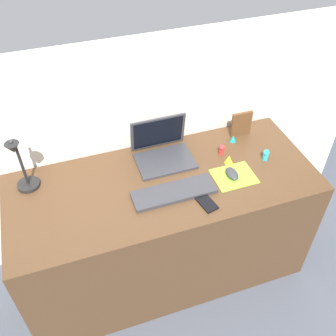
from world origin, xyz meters
TOP-DOWN VIEW (x-y plane):
  - ground_plane at (0.00, 0.00)m, footprint 6.00×6.00m
  - back_wall at (0.00, 0.36)m, footprint 2.77×0.05m
  - desk at (0.00, 0.00)m, footprint 1.57×0.64m
  - laptop at (0.05, 0.19)m, footprint 0.30×0.24m
  - keyboard at (0.02, -0.09)m, footprint 0.41×0.13m
  - mousepad at (0.35, -0.08)m, footprint 0.21×0.17m
  - mouse at (0.34, -0.07)m, footprint 0.06×0.10m
  - cell_phone at (0.14, -0.20)m, footprint 0.09×0.14m
  - desk_lamp at (-0.64, 0.16)m, footprint 0.11×0.16m
  - picture_frame at (0.54, 0.23)m, footprint 0.12×0.02m
  - toy_figurine_teal at (0.47, 0.18)m, footprint 0.04×0.04m
  - toy_figurine_red at (0.36, 0.11)m, footprint 0.03×0.03m
  - toy_figurine_yellow at (0.37, 0.03)m, footprint 0.04×0.04m
  - toy_figurine_cyan at (0.57, -0.01)m, footprint 0.03×0.03m

SIDE VIEW (x-z plane):
  - ground_plane at x=0.00m, z-range 0.00..0.00m
  - desk at x=0.00m, z-range 0.00..0.74m
  - back_wall at x=0.00m, z-range 0.00..1.35m
  - mousepad at x=0.35m, z-range 0.74..0.74m
  - cell_phone at x=0.14m, z-range 0.74..0.75m
  - keyboard at x=0.02m, z-range 0.74..0.76m
  - toy_figurine_teal at x=0.47m, z-range 0.74..0.78m
  - mouse at x=0.34m, z-range 0.74..0.78m
  - toy_figurine_yellow at x=0.37m, z-range 0.74..0.79m
  - toy_figurine_red at x=0.36m, z-range 0.74..0.80m
  - toy_figurine_cyan at x=0.57m, z-range 0.74..0.81m
  - laptop at x=0.05m, z-range 0.69..0.90m
  - picture_frame at x=0.54m, z-range 0.74..0.89m
  - desk_lamp at x=-0.64m, z-range 0.73..1.07m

